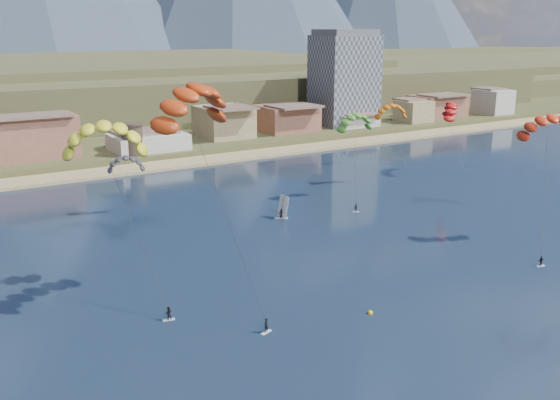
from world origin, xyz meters
name	(u,v)px	position (x,y,z in m)	size (l,w,h in m)	color
ground	(430,352)	(0.00, 0.00, 0.00)	(2400.00, 2400.00, 0.00)	black
beach	(126,170)	(0.00, 106.00, 0.25)	(2200.00, 12.00, 0.90)	tan
foothills	(81,88)	(22.39, 232.47, 9.08)	(940.00, 210.00, 18.00)	brown
apartment_tower	(344,78)	(85.00, 128.00, 17.82)	(20.00, 16.00, 32.00)	gray
watchtower	(133,139)	(5.00, 114.00, 6.37)	(5.82, 5.82, 8.60)	#47382D
kitesurfer_red	(191,98)	(-16.30, 26.16, 26.65)	(13.67, 18.53, 30.47)	silver
kitesurfer_yellow	(105,134)	(-24.16, 36.86, 21.42)	(12.42, 18.47, 25.84)	silver
kitesurfer_orange	(549,123)	(42.65, 18.17, 19.91)	(15.92, 12.87, 23.72)	silver
kitesurfer_green	(355,120)	(32.65, 55.58, 16.53)	(11.04, 10.76, 19.60)	silver
distant_kite_dark	(126,161)	(-11.43, 69.18, 10.47)	(7.84, 6.30, 13.57)	#262626
distant_kite_orange	(391,109)	(47.27, 61.19, 17.23)	(8.42, 6.49, 19.84)	#262626
distant_kite_red	(449,108)	(66.16, 61.90, 16.04)	(9.21, 9.48, 19.14)	#262626
windsurfer	(282,211)	(12.31, 51.20, 1.39)	(2.71, 2.77, 4.36)	silver
buoy	(370,313)	(0.44, 10.92, 0.12)	(0.69, 0.69, 0.69)	yellow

